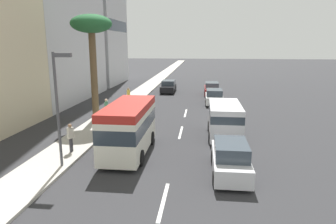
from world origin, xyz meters
name	(u,v)px	position (x,y,z in m)	size (l,w,h in m)	color
ground_plane	(190,97)	(31.50, 0.00, 0.00)	(198.00, 198.00, 0.00)	#2D2D30
sidewalk_right	(137,95)	(31.50, 6.58, 0.07)	(162.00, 2.57, 0.15)	#B2ADA3
lane_stripe_near	(163,201)	(5.98, 0.00, 0.01)	(3.20, 0.16, 0.01)	silver
lane_stripe_mid	(181,132)	(16.01, 0.00, 0.01)	(3.20, 0.16, 0.01)	silver
lane_stripe_far	(186,113)	(22.39, 0.00, 0.01)	(3.20, 0.16, 0.01)	silver
car_lead	(230,159)	(9.08, -2.95, 0.79)	(4.42, 1.79, 1.69)	silver
van_second	(225,118)	(15.28, -3.08, 1.34)	(4.77, 2.22, 2.33)	silver
minibus_third	(129,126)	(11.39, 2.72, 1.63)	(6.04, 2.30, 2.98)	silver
car_fourth	(168,87)	(34.75, 3.00, 0.75)	(4.30, 1.87, 1.58)	black
car_fifth	(212,89)	(33.13, -2.69, 0.78)	(4.66, 1.83, 1.64)	#A51E1E
car_sixth	(214,97)	(27.20, -2.78, 0.76)	(4.25, 1.87, 1.61)	white
pedestrian_near_lamp	(106,108)	(18.27, 6.28, 1.17)	(0.32, 0.24, 1.83)	#4C8C66
pedestrian_mid_block	(71,136)	(10.85, 6.08, 1.08)	(0.39, 0.36, 1.68)	#333338
pedestrian_by_tree	(128,95)	(25.92, 6.31, 1.05)	(0.33, 0.38, 1.64)	navy
palm_tree	(92,30)	(18.66, 7.34, 7.39)	(3.25, 3.25, 8.49)	brown
street_lamp	(59,96)	(8.79, 5.57, 3.82)	(0.24, 0.97, 5.82)	#4C4C51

